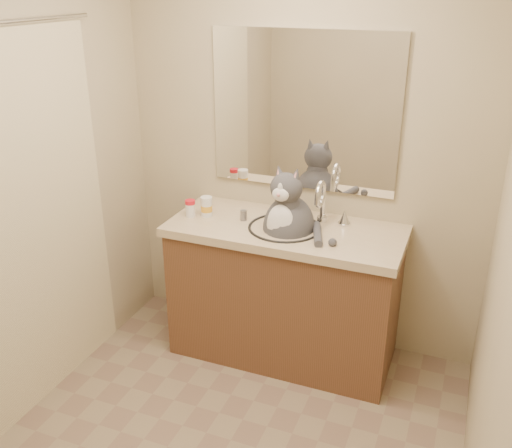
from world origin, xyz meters
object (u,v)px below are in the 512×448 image
at_px(cat, 288,224).
at_px(pill_bottle_orange, 207,207).
at_px(grey_canister, 244,215).
at_px(pill_bottle_redcap, 190,208).

bearing_deg(cat, pill_bottle_orange, -173.72).
bearing_deg(cat, grey_canister, -177.80).
height_order(pill_bottle_redcap, grey_canister, pill_bottle_redcap).
distance_m(pill_bottle_redcap, grey_canister, 0.32).
distance_m(cat, pill_bottle_orange, 0.51).
xyz_separation_m(cat, pill_bottle_redcap, (-0.60, -0.04, 0.02)).
relative_size(pill_bottle_redcap, grey_canister, 1.66).
xyz_separation_m(pill_bottle_orange, grey_canister, (0.23, 0.02, -0.03)).
height_order(cat, grey_canister, cat).
bearing_deg(pill_bottle_orange, grey_canister, 4.25).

